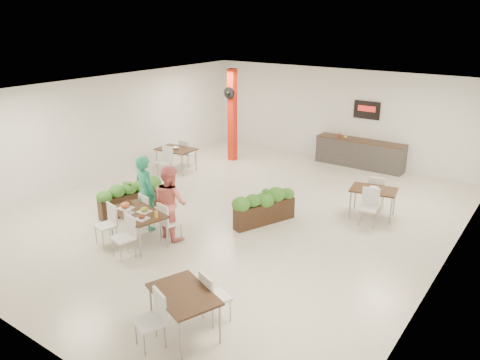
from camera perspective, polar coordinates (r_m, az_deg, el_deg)
name	(u,v)px	position (r m, az deg, el deg)	size (l,w,h in m)	color
ground	(239,214)	(12.26, -0.11, -4.13)	(12.00, 12.00, 0.00)	beige
room_shell	(239,139)	(11.59, -0.12, 4.99)	(10.10, 12.10, 3.22)	white
red_column	(232,114)	(16.38, -0.96, 8.01)	(0.40, 0.41, 3.20)	red
service_counter	(360,153)	(16.39, 14.39, 3.26)	(3.00, 0.64, 2.20)	#302D2B
main_table	(137,216)	(10.78, -12.41, -4.36)	(1.54, 1.85, 0.92)	#311C10
diner_man	(146,193)	(11.35, -11.44, -1.52)	(0.67, 0.44, 1.84)	#239871
diner_woman	(170,202)	(10.83, -8.50, -2.68)	(0.84, 0.65, 1.73)	#F2756B
planter_left	(130,195)	(12.46, -13.31, -1.82)	(0.73, 1.74, 0.93)	black
planter_right	(265,205)	(11.53, 3.03, -3.11)	(0.92, 1.68, 0.93)	black
side_table_a	(176,152)	(15.58, -7.80, 3.39)	(1.27, 1.64, 0.92)	#311C10
side_table_b	(373,194)	(12.35, 15.94, -1.61)	(1.24, 1.67, 0.92)	#311C10
side_table_c	(184,300)	(7.75, -6.87, -14.29)	(1.41, 1.66, 0.92)	#311C10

